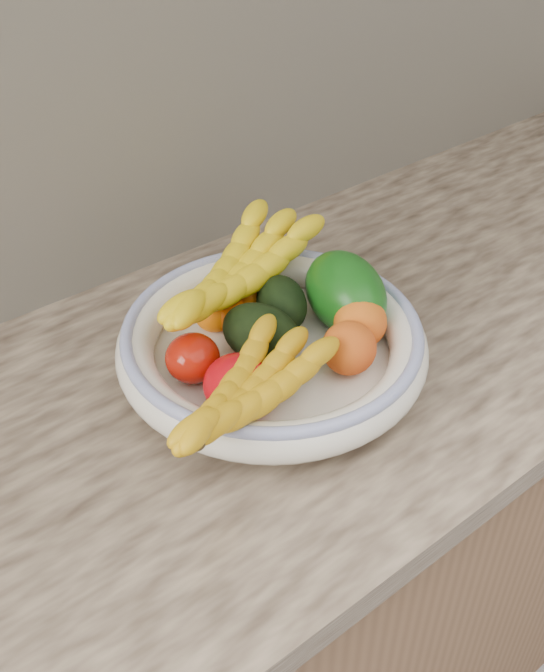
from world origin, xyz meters
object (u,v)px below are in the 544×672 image
at_px(green_mango, 345,293).
at_px(banana_bunch_back, 237,279).
at_px(banana_bunch_front, 247,397).
at_px(fruit_bowl, 272,343).

bearing_deg(green_mango, banana_bunch_back, 148.90).
xyz_separation_m(green_mango, banana_bunch_back, (-0.10, 0.10, 0.01)).
bearing_deg(banana_bunch_front, green_mango, 0.34).
height_order(green_mango, banana_bunch_back, green_mango).
bearing_deg(banana_bunch_back, banana_bunch_front, -145.98).
xyz_separation_m(fruit_bowl, green_mango, (0.12, -0.00, 0.03)).
distance_m(banana_bunch_back, banana_bunch_front, 0.22).
relative_size(fruit_bowl, green_mango, 2.75).
relative_size(green_mango, banana_bunch_back, 0.43).
height_order(fruit_bowl, banana_bunch_front, banana_bunch_front).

